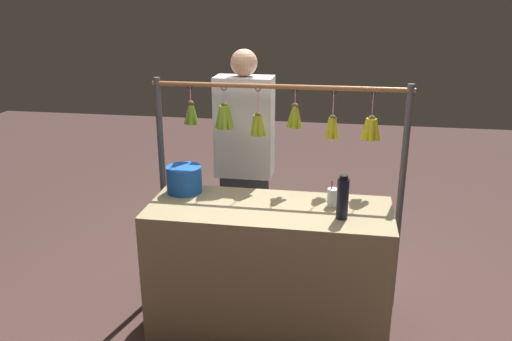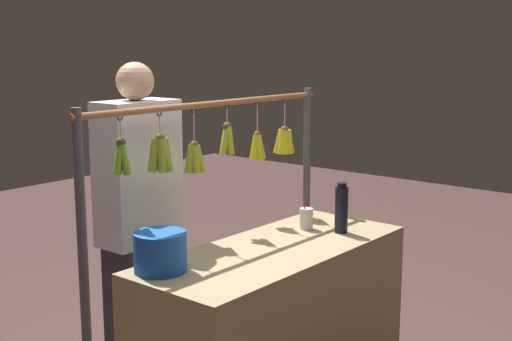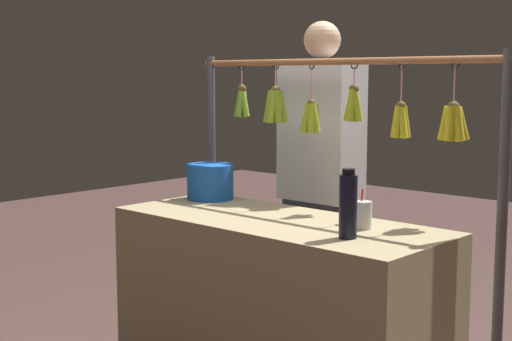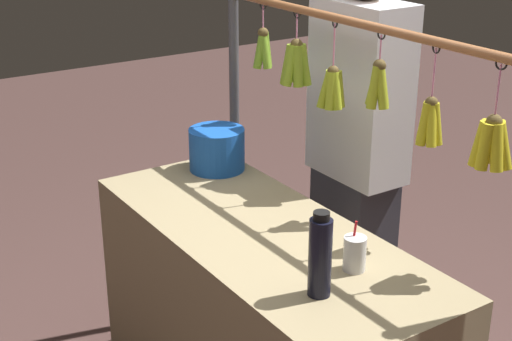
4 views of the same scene
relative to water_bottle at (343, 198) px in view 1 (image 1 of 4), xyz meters
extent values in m
plane|color=#4B332F|center=(0.45, -0.10, -1.00)|extent=(12.00, 12.00, 0.00)
cube|color=tan|center=(0.45, -0.10, -0.56)|extent=(1.52, 0.61, 0.87)
cylinder|color=#4C4C51|center=(-0.39, -0.50, -0.20)|extent=(0.04, 0.04, 1.60)
cylinder|color=#4C4C51|center=(1.28, -0.50, -0.20)|extent=(0.04, 0.04, 1.60)
cylinder|color=#9E6038|center=(0.45, -0.50, 0.56)|extent=(1.73, 0.03, 0.03)
torus|color=black|center=(-0.16, -0.50, 0.54)|extent=(0.04, 0.02, 0.04)
cylinder|color=pink|center=(-0.16, -0.50, 0.45)|extent=(0.01, 0.01, 0.17)
sphere|color=brown|center=(-0.16, -0.50, 0.37)|extent=(0.05, 0.05, 0.05)
cylinder|color=gold|center=(-0.13, -0.50, 0.30)|extent=(0.07, 0.04, 0.15)
cylinder|color=gold|center=(-0.14, -0.48, 0.30)|extent=(0.05, 0.05, 0.15)
cylinder|color=gold|center=(-0.17, -0.47, 0.30)|extent=(0.04, 0.05, 0.14)
cylinder|color=gold|center=(-0.19, -0.49, 0.30)|extent=(0.07, 0.05, 0.15)
cylinder|color=gold|center=(-0.19, -0.52, 0.30)|extent=(0.07, 0.05, 0.15)
cylinder|color=gold|center=(-0.16, -0.54, 0.30)|extent=(0.04, 0.06, 0.14)
cylinder|color=gold|center=(-0.14, -0.53, 0.30)|extent=(0.06, 0.06, 0.15)
torus|color=black|center=(0.09, -0.50, 0.54)|extent=(0.04, 0.01, 0.04)
cylinder|color=pink|center=(0.09, -0.50, 0.45)|extent=(0.01, 0.01, 0.18)
sphere|color=brown|center=(0.09, -0.50, 0.36)|extent=(0.04, 0.04, 0.04)
cylinder|color=gold|center=(0.11, -0.50, 0.29)|extent=(0.05, 0.03, 0.14)
cylinder|color=gold|center=(0.09, -0.48, 0.29)|extent=(0.04, 0.05, 0.14)
cylinder|color=gold|center=(0.07, -0.49, 0.29)|extent=(0.06, 0.05, 0.15)
cylinder|color=gold|center=(0.07, -0.52, 0.29)|extent=(0.05, 0.05, 0.14)
cylinder|color=gold|center=(0.09, -0.52, 0.29)|extent=(0.04, 0.06, 0.14)
torus|color=black|center=(0.34, -0.50, 0.54)|extent=(0.04, 0.01, 0.04)
cylinder|color=pink|center=(0.34, -0.50, 0.48)|extent=(0.01, 0.01, 0.11)
sphere|color=brown|center=(0.34, -0.50, 0.43)|extent=(0.05, 0.05, 0.05)
cylinder|color=#A7B526|center=(0.36, -0.50, 0.36)|extent=(0.07, 0.04, 0.15)
cylinder|color=#A7B526|center=(0.34, -0.49, 0.36)|extent=(0.04, 0.06, 0.15)
cylinder|color=#A7B526|center=(0.32, -0.50, 0.36)|extent=(0.07, 0.04, 0.15)
cylinder|color=#A7B526|center=(0.34, -0.52, 0.36)|extent=(0.04, 0.07, 0.15)
torus|color=black|center=(0.59, -0.50, 0.54)|extent=(0.04, 0.01, 0.04)
cylinder|color=pink|center=(0.59, -0.50, 0.45)|extent=(0.01, 0.01, 0.18)
sphere|color=brown|center=(0.59, -0.50, 0.36)|extent=(0.04, 0.04, 0.04)
cylinder|color=#A0B326|center=(0.61, -0.50, 0.29)|extent=(0.05, 0.03, 0.14)
cylinder|color=#A0B326|center=(0.60, -0.48, 0.29)|extent=(0.05, 0.06, 0.15)
cylinder|color=#A0B326|center=(0.57, -0.48, 0.29)|extent=(0.05, 0.06, 0.15)
cylinder|color=#A0B326|center=(0.56, -0.50, 0.29)|extent=(0.07, 0.04, 0.14)
cylinder|color=#A0B326|center=(0.58, -0.53, 0.29)|extent=(0.04, 0.05, 0.14)
cylinder|color=#A0B326|center=(0.60, -0.52, 0.29)|extent=(0.05, 0.05, 0.15)
torus|color=black|center=(0.82, -0.50, 0.54)|extent=(0.04, 0.01, 0.04)
cylinder|color=pink|center=(0.82, -0.50, 0.48)|extent=(0.01, 0.01, 0.12)
sphere|color=brown|center=(0.82, -0.50, 0.42)|extent=(0.05, 0.05, 0.05)
cylinder|color=#89AB29|center=(0.85, -0.50, 0.34)|extent=(0.07, 0.04, 0.16)
cylinder|color=#89AB29|center=(0.83, -0.47, 0.34)|extent=(0.05, 0.06, 0.17)
cylinder|color=#89AB29|center=(0.81, -0.47, 0.34)|extent=(0.05, 0.08, 0.17)
cylinder|color=#89AB29|center=(0.79, -0.49, 0.34)|extent=(0.06, 0.05, 0.17)
cylinder|color=#89AB29|center=(0.79, -0.52, 0.34)|extent=(0.06, 0.05, 0.17)
cylinder|color=#89AB29|center=(0.81, -0.53, 0.34)|extent=(0.04, 0.06, 0.16)
cylinder|color=#89AB29|center=(0.84, -0.53, 0.34)|extent=(0.05, 0.06, 0.17)
torus|color=black|center=(1.05, -0.50, 0.54)|extent=(0.04, 0.02, 0.04)
cylinder|color=pink|center=(1.05, -0.50, 0.48)|extent=(0.01, 0.01, 0.11)
sphere|color=brown|center=(1.05, -0.50, 0.43)|extent=(0.04, 0.04, 0.04)
cylinder|color=#76A52B|center=(1.07, -0.50, 0.35)|extent=(0.07, 0.04, 0.15)
cylinder|color=#76A52B|center=(1.05, -0.49, 0.35)|extent=(0.04, 0.07, 0.15)
cylinder|color=#76A52B|center=(1.03, -0.50, 0.35)|extent=(0.07, 0.03, 0.15)
cylinder|color=#76A52B|center=(1.05, -0.52, 0.35)|extent=(0.03, 0.05, 0.15)
cylinder|color=black|center=(0.00, 0.00, -0.01)|extent=(0.07, 0.07, 0.25)
cylinder|color=black|center=(0.00, 0.00, 0.13)|extent=(0.05, 0.05, 0.02)
cylinder|color=blue|center=(1.05, -0.27, -0.04)|extent=(0.23, 0.23, 0.18)
cylinder|color=silver|center=(0.06, -0.19, -0.07)|extent=(0.07, 0.07, 0.11)
cylinder|color=red|center=(0.07, -0.19, -0.05)|extent=(0.01, 0.03, 0.16)
cube|color=#2D2D38|center=(0.73, -0.77, -0.58)|extent=(0.34, 0.23, 0.84)
cube|color=silver|center=(0.73, -0.77, 0.21)|extent=(0.42, 0.23, 0.74)
sphere|color=tan|center=(0.73, -0.77, 0.67)|extent=(0.19, 0.19, 0.19)
camera|label=1|loc=(0.03, 2.85, 1.12)|focal=36.31mm
camera|label=2|loc=(3.02, 1.91, 0.86)|focal=48.42mm
camera|label=3|loc=(-1.63, 2.28, 0.49)|focal=51.79mm
camera|label=4|loc=(-1.53, 1.23, 1.05)|focal=52.85mm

